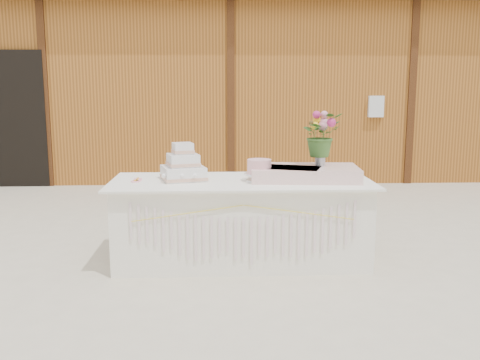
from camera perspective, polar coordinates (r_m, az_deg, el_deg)
name	(u,v)px	position (r m, az deg, el deg)	size (l,w,h in m)	color
ground	(241,260)	(5.11, 0.14, -8.56)	(80.00, 80.00, 0.00)	beige
barn	(228,84)	(10.84, -1.30, 10.20)	(12.60, 4.60, 3.30)	#A56222
cake_table	(241,221)	(5.00, 0.14, -4.36)	(2.40, 1.00, 0.77)	white
wedding_cake	(183,167)	(4.96, -6.08, 1.35)	(0.47, 0.47, 0.34)	white
pink_cake_stand	(259,169)	(4.86, 2.06, 1.18)	(0.28, 0.28, 0.20)	white
satin_runner	(305,173)	(4.98, 6.91, 0.74)	(0.98, 0.57, 0.12)	#FFD7CD
flower_vase	(320,158)	(5.05, 8.54, 2.29)	(0.10, 0.10, 0.13)	silver
bouquet	(321,129)	(5.02, 8.62, 5.36)	(0.37, 0.32, 0.41)	#3B6528
loose_flowers	(138,178)	(5.08, -10.80, 0.22)	(0.16, 0.39, 0.02)	pink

